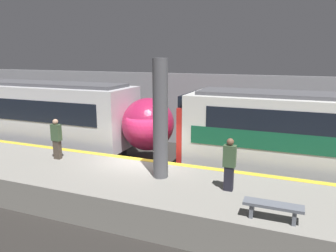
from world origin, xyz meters
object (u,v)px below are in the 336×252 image
support_pillar_near (160,120)px  person_waiting (229,163)px  platform_bench (273,208)px  person_walking (57,138)px

support_pillar_near → person_waiting: 2.70m
support_pillar_near → platform_bench: bearing=-24.0°
person_walking → platform_bench: person_walking is taller
support_pillar_near → person_walking: size_ratio=2.46×
person_waiting → person_walking: (-7.12, 0.56, -0.02)m
person_waiting → support_pillar_near: bearing=173.5°
platform_bench → support_pillar_near: bearing=156.0°
person_walking → platform_bench: bearing=-13.2°
support_pillar_near → platform_bench: support_pillar_near is taller
support_pillar_near → platform_bench: 4.56m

